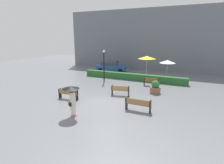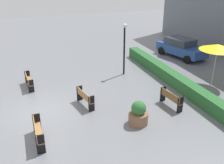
{
  "view_description": "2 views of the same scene",
  "coord_description": "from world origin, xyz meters",
  "px_view_note": "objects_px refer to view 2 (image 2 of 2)",
  "views": [
    {
      "loc": [
        6.12,
        -11.79,
        5.0
      ],
      "look_at": [
        -1.01,
        3.4,
        0.84
      ],
      "focal_mm": 29.57,
      "sensor_mm": 36.0,
      "label": 1
    },
    {
      "loc": [
        12.41,
        -0.48,
        6.83
      ],
      "look_at": [
        0.76,
        3.75,
        1.39
      ],
      "focal_mm": 41.54,
      "sensor_mm": 36.0,
      "label": 2
    }
  ],
  "objects_px": {
    "patio_umbrella_yellow": "(218,47)",
    "parked_car": "(181,47)",
    "planter_pot": "(138,114)",
    "bench_mid_center": "(85,97)",
    "bench_back_row": "(171,98)",
    "bench_near_left": "(28,80)",
    "bench_near_right": "(37,131)",
    "lamp_post": "(124,44)"
  },
  "relations": [
    {
      "from": "bench_near_right",
      "to": "planter_pot",
      "type": "relative_size",
      "value": 1.53
    },
    {
      "from": "bench_mid_center",
      "to": "lamp_post",
      "type": "relative_size",
      "value": 0.45
    },
    {
      "from": "bench_near_left",
      "to": "planter_pot",
      "type": "relative_size",
      "value": 1.49
    },
    {
      "from": "bench_near_right",
      "to": "lamp_post",
      "type": "bearing_deg",
      "value": 132.89
    },
    {
      "from": "bench_near_right",
      "to": "patio_umbrella_yellow",
      "type": "distance_m",
      "value": 11.45
    },
    {
      "from": "bench_near_left",
      "to": "lamp_post",
      "type": "bearing_deg",
      "value": 90.23
    },
    {
      "from": "bench_back_row",
      "to": "parked_car",
      "type": "bearing_deg",
      "value": 143.05
    },
    {
      "from": "bench_near_right",
      "to": "parked_car",
      "type": "height_order",
      "value": "parked_car"
    },
    {
      "from": "bench_near_left",
      "to": "patio_umbrella_yellow",
      "type": "relative_size",
      "value": 0.66
    },
    {
      "from": "bench_back_row",
      "to": "bench_near_right",
      "type": "bearing_deg",
      "value": -83.88
    },
    {
      "from": "bench_back_row",
      "to": "patio_umbrella_yellow",
      "type": "distance_m",
      "value": 4.79
    },
    {
      "from": "bench_back_row",
      "to": "parked_car",
      "type": "relative_size",
      "value": 0.35
    },
    {
      "from": "bench_back_row",
      "to": "planter_pot",
      "type": "bearing_deg",
      "value": -68.54
    },
    {
      "from": "bench_near_left",
      "to": "parked_car",
      "type": "distance_m",
      "value": 12.56
    },
    {
      "from": "bench_near_right",
      "to": "parked_car",
      "type": "relative_size",
      "value": 0.4
    },
    {
      "from": "parked_car",
      "to": "planter_pot",
      "type": "bearing_deg",
      "value": -43.68
    },
    {
      "from": "bench_near_left",
      "to": "lamp_post",
      "type": "height_order",
      "value": "lamp_post"
    },
    {
      "from": "planter_pot",
      "to": "bench_near_left",
      "type": "bearing_deg",
      "value": -142.72
    },
    {
      "from": "bench_near_right",
      "to": "bench_near_left",
      "type": "xyz_separation_m",
      "value": [
        -5.93,
        -0.01,
        -0.05
      ]
    },
    {
      "from": "bench_near_right",
      "to": "bench_mid_center",
      "type": "relative_size",
      "value": 1.14
    },
    {
      "from": "parked_car",
      "to": "lamp_post",
      "type": "bearing_deg",
      "value": -71.57
    },
    {
      "from": "bench_near_right",
      "to": "bench_near_left",
      "type": "bearing_deg",
      "value": -179.91
    },
    {
      "from": "bench_near_left",
      "to": "lamp_post",
      "type": "xyz_separation_m",
      "value": [
        -0.03,
        6.42,
        1.72
      ]
    },
    {
      "from": "bench_near_right",
      "to": "patio_umbrella_yellow",
      "type": "height_order",
      "value": "patio_umbrella_yellow"
    },
    {
      "from": "bench_near_right",
      "to": "patio_umbrella_yellow",
      "type": "relative_size",
      "value": 0.68
    },
    {
      "from": "patio_umbrella_yellow",
      "to": "parked_car",
      "type": "distance_m",
      "value": 5.98
    },
    {
      "from": "bench_mid_center",
      "to": "bench_back_row",
      "type": "bearing_deg",
      "value": 68.62
    },
    {
      "from": "bench_back_row",
      "to": "planter_pot",
      "type": "xyz_separation_m",
      "value": [
        0.92,
        -2.34,
        -0.0
      ]
    },
    {
      "from": "planter_pot",
      "to": "patio_umbrella_yellow",
      "type": "bearing_deg",
      "value": 111.57
    },
    {
      "from": "bench_mid_center",
      "to": "planter_pot",
      "type": "xyz_separation_m",
      "value": [
        2.6,
        1.95,
        -0.01
      ]
    },
    {
      "from": "planter_pot",
      "to": "parked_car",
      "type": "distance_m",
      "value": 11.22
    },
    {
      "from": "bench_near_right",
      "to": "bench_back_row",
      "type": "relative_size",
      "value": 1.15
    },
    {
      "from": "bench_near_right",
      "to": "lamp_post",
      "type": "distance_m",
      "value": 8.9
    },
    {
      "from": "bench_near_left",
      "to": "parked_car",
      "type": "height_order",
      "value": "parked_car"
    },
    {
      "from": "bench_mid_center",
      "to": "planter_pot",
      "type": "height_order",
      "value": "planter_pot"
    },
    {
      "from": "planter_pot",
      "to": "lamp_post",
      "type": "height_order",
      "value": "lamp_post"
    },
    {
      "from": "bench_near_right",
      "to": "lamp_post",
      "type": "relative_size",
      "value": 0.51
    },
    {
      "from": "bench_back_row",
      "to": "patio_umbrella_yellow",
      "type": "height_order",
      "value": "patio_umbrella_yellow"
    },
    {
      "from": "bench_back_row",
      "to": "bench_mid_center",
      "type": "bearing_deg",
      "value": -111.38
    },
    {
      "from": "lamp_post",
      "to": "parked_car",
      "type": "bearing_deg",
      "value": 108.43
    },
    {
      "from": "patio_umbrella_yellow",
      "to": "bench_near_left",
      "type": "bearing_deg",
      "value": -107.9
    },
    {
      "from": "bench_back_row",
      "to": "planter_pot",
      "type": "height_order",
      "value": "planter_pot"
    }
  ]
}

